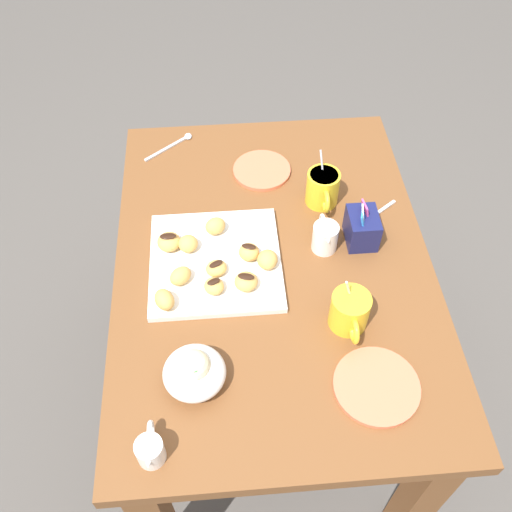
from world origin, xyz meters
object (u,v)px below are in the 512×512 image
(dining_table, at_px, (272,293))
(pastry_plate_square, at_px, (216,262))
(beignet_2, at_px, (267,260))
(beignet_8, at_px, (180,276))
(saucer_coral_left, at_px, (261,170))
(beignet_7, at_px, (164,300))
(ice_cream_bowl, at_px, (194,371))
(beignet_3, at_px, (214,286))
(coffee_mug_yellow_right, at_px, (350,311))
(saucer_coral_right, at_px, (377,386))
(beignet_5, at_px, (249,253))
(cream_pitcher_white, at_px, (325,236))
(coffee_mug_yellow_left, at_px, (323,188))
(sugar_caddy, at_px, (362,228))
(beignet_6, at_px, (188,244))
(beignet_9, at_px, (216,268))
(beignet_1, at_px, (215,226))
(beignet_4, at_px, (169,242))
(beignet_0, at_px, (246,282))
(chocolate_sauce_pitcher, at_px, (150,450))

(dining_table, distance_m, pastry_plate_square, 0.20)
(beignet_2, height_order, beignet_8, beignet_2)
(saucer_coral_left, xyz_separation_m, beignet_8, (0.36, -0.21, 0.03))
(beignet_7, bearing_deg, saucer_coral_left, 149.95)
(ice_cream_bowl, height_order, beignet_2, ice_cream_bowl)
(dining_table, distance_m, beignet_3, 0.23)
(coffee_mug_yellow_right, distance_m, beignet_7, 0.39)
(coffee_mug_yellow_right, bearing_deg, saucer_coral_right, 11.14)
(beignet_2, relative_size, beignet_8, 0.98)
(pastry_plate_square, bearing_deg, beignet_5, 90.61)
(coffee_mug_yellow_right, relative_size, cream_pitcher_white, 1.27)
(coffee_mug_yellow_right, bearing_deg, beignet_3, -109.17)
(beignet_3, bearing_deg, coffee_mug_yellow_right, 70.83)
(coffee_mug_yellow_left, bearing_deg, beignet_2, -37.42)
(coffee_mug_yellow_right, height_order, beignet_8, coffee_mug_yellow_right)
(sugar_caddy, bearing_deg, cream_pitcher_white, -79.32)
(beignet_5, height_order, beignet_6, same)
(cream_pitcher_white, xyz_separation_m, beignet_9, (0.07, -0.26, -0.01))
(saucer_coral_right, distance_m, beignet_7, 0.47)
(beignet_9, bearing_deg, beignet_6, -139.90)
(dining_table, distance_m, sugar_caddy, 0.28)
(beignet_6, relative_size, beignet_9, 0.94)
(saucer_coral_left, xyz_separation_m, beignet_1, (0.22, -0.13, 0.03))
(beignet_4, bearing_deg, dining_table, 79.04)
(coffee_mug_yellow_right, bearing_deg, beignet_2, -135.37)
(sugar_caddy, xyz_separation_m, beignet_6, (0.01, -0.41, -0.01))
(cream_pitcher_white, height_order, sugar_caddy, sugar_caddy)
(ice_cream_bowl, relative_size, beignet_3, 2.73)
(beignet_9, bearing_deg, cream_pitcher_white, 104.75)
(dining_table, distance_m, beignet_1, 0.23)
(dining_table, xyz_separation_m, beignet_6, (-0.04, -0.20, 0.17))
(sugar_caddy, bearing_deg, ice_cream_bowl, -49.36)
(cream_pitcher_white, height_order, beignet_0, cream_pitcher_white)
(pastry_plate_square, relative_size, beignet_1, 6.05)
(beignet_3, bearing_deg, beignet_1, 176.92)
(sugar_caddy, height_order, beignet_8, sugar_caddy)
(coffee_mug_yellow_left, distance_m, beignet_7, 0.49)
(saucer_coral_left, distance_m, beignet_4, 0.35)
(chocolate_sauce_pitcher, relative_size, beignet_5, 1.94)
(coffee_mug_yellow_left, bearing_deg, beignet_7, -52.43)
(cream_pitcher_white, bearing_deg, saucer_coral_left, -155.34)
(dining_table, xyz_separation_m, chocolate_sauce_pitcher, (0.44, -0.27, 0.16))
(beignet_3, distance_m, beignet_9, 0.05)
(saucer_coral_right, xyz_separation_m, beignet_9, (-0.30, -0.30, 0.03))
(coffee_mug_yellow_right, bearing_deg, sugar_caddy, 162.56)
(saucer_coral_left, height_order, beignet_1, beignet_1)
(pastry_plate_square, bearing_deg, beignet_2, 78.90)
(ice_cream_bowl, relative_size, beignet_6, 2.74)
(dining_table, height_order, cream_pitcher_white, cream_pitcher_white)
(cream_pitcher_white, bearing_deg, pastry_plate_square, -82.81)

